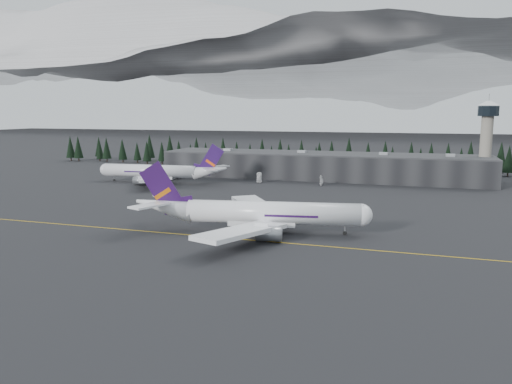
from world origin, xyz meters
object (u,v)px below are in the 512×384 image
(jet_main, at_px, (252,213))
(jet_parked, at_px, (161,172))
(terminal, at_px, (321,166))
(gse_vehicle_a, at_px, (259,181))
(gse_vehicle_b, at_px, (322,184))
(control_tower, at_px, (487,133))

(jet_main, bearing_deg, jet_parked, 121.81)
(terminal, distance_m, gse_vehicle_a, 36.18)
(jet_parked, bearing_deg, gse_vehicle_b, -173.48)
(control_tower, distance_m, gse_vehicle_b, 78.85)
(terminal, bearing_deg, jet_parked, -149.47)
(jet_parked, xyz_separation_m, gse_vehicle_a, (43.78, 13.75, -4.58))
(jet_main, relative_size, jet_parked, 1.03)
(jet_main, bearing_deg, gse_vehicle_a, 96.19)
(jet_parked, bearing_deg, control_tower, -167.79)
(gse_vehicle_b, bearing_deg, terminal, -168.89)
(control_tower, bearing_deg, jet_main, -120.49)
(gse_vehicle_a, distance_m, gse_vehicle_b, 29.33)
(jet_parked, height_order, gse_vehicle_b, jet_parked)
(control_tower, distance_m, jet_parked, 150.40)
(control_tower, height_order, jet_parked, control_tower)
(terminal, relative_size, jet_parked, 2.51)
(jet_main, xyz_separation_m, gse_vehicle_a, (-27.53, 92.34, -4.77))
(control_tower, bearing_deg, gse_vehicle_b, -157.62)
(terminal, relative_size, jet_main, 2.44)
(terminal, relative_size, gse_vehicle_b, 33.82)
(jet_parked, relative_size, gse_vehicle_b, 13.50)
(control_tower, relative_size, gse_vehicle_a, 7.38)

